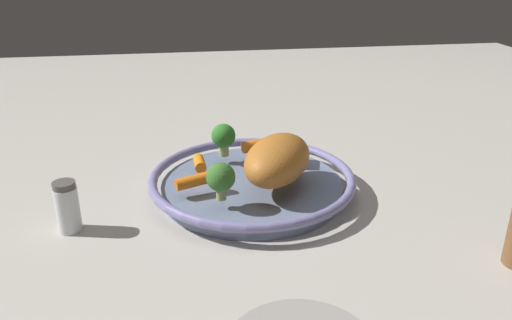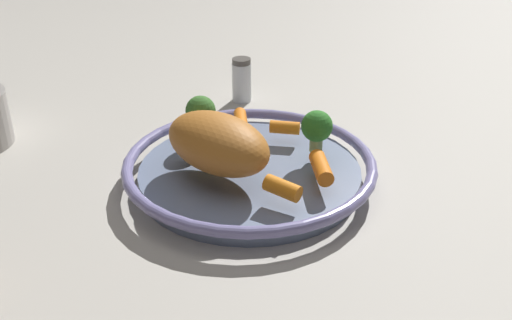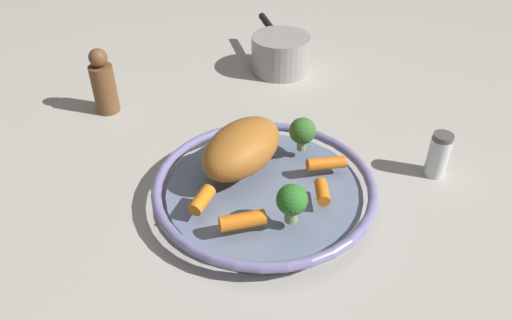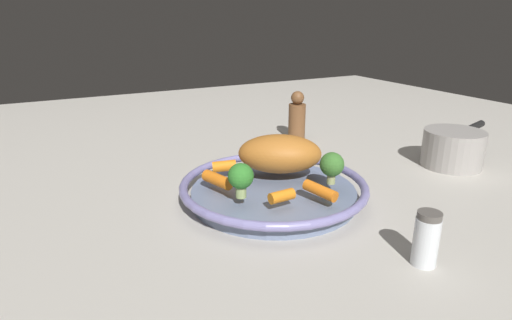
% 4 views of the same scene
% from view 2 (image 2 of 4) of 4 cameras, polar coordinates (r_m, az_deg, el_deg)
% --- Properties ---
extents(ground_plane, '(2.37, 2.37, 0.00)m').
position_cam_2_polar(ground_plane, '(0.80, -0.59, -2.09)').
color(ground_plane, '#B7B2A8').
extents(serving_bowl, '(0.33, 0.33, 0.04)m').
position_cam_2_polar(serving_bowl, '(0.79, -0.60, -0.88)').
color(serving_bowl, slate).
rests_on(serving_bowl, ground_plane).
extents(roast_chicken_piece, '(0.16, 0.18, 0.07)m').
position_cam_2_polar(roast_chicken_piece, '(0.75, -3.60, 1.60)').
color(roast_chicken_piece, '#B26927').
rests_on(roast_chicken_piece, serving_bowl).
extents(baby_carrot_back, '(0.06, 0.04, 0.02)m').
position_cam_2_polar(baby_carrot_back, '(0.75, 6.13, -0.72)').
color(baby_carrot_back, orange).
rests_on(baby_carrot_back, serving_bowl).
extents(baby_carrot_right, '(0.02, 0.04, 0.02)m').
position_cam_2_polar(baby_carrot_right, '(0.85, 2.71, 3.07)').
color(baby_carrot_right, orange).
rests_on(baby_carrot_right, serving_bowl).
extents(baby_carrot_near_rim, '(0.06, 0.03, 0.02)m').
position_cam_2_polar(baby_carrot_near_rim, '(0.87, -1.44, 3.74)').
color(baby_carrot_near_rim, orange).
rests_on(baby_carrot_near_rim, serving_bowl).
extents(baby_carrot_left, '(0.04, 0.05, 0.02)m').
position_cam_2_polar(baby_carrot_left, '(0.70, 2.50, -2.66)').
color(baby_carrot_left, orange).
rests_on(baby_carrot_left, serving_bowl).
extents(broccoli_floret_large, '(0.04, 0.04, 0.06)m').
position_cam_2_polar(broccoli_floret_large, '(0.84, -5.22, 4.55)').
color(broccoli_floret_large, '#9CA466').
rests_on(broccoli_floret_large, serving_bowl).
extents(broccoli_floret_edge, '(0.04, 0.04, 0.06)m').
position_cam_2_polar(broccoli_floret_edge, '(0.79, 5.73, 3.06)').
color(broccoli_floret_edge, '#94AC66').
rests_on(broccoli_floret_edge, serving_bowl).
extents(salt_shaker, '(0.03, 0.03, 0.08)m').
position_cam_2_polar(salt_shaker, '(1.04, -1.35, 7.50)').
color(salt_shaker, silver).
rests_on(salt_shaker, ground_plane).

